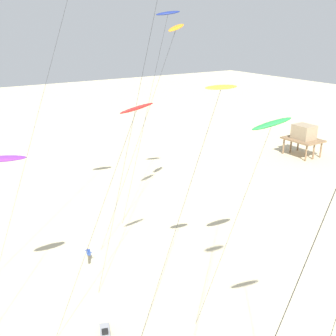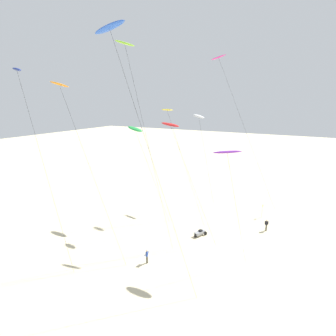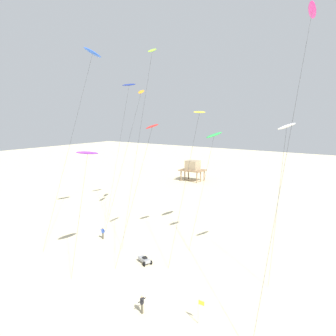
% 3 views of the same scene
% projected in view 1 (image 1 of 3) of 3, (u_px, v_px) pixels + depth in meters
% --- Properties ---
extents(kite_orange, '(1.45, 9.83, 20.90)m').
position_uv_depth(kite_orange, '(175.00, 32.00, 36.74)').
color(kite_orange, orange).
rests_on(kite_orange, ground).
extents(kite_navy, '(1.57, 7.24, 22.14)m').
position_uv_depth(kite_navy, '(167.00, 16.00, 40.23)').
color(kite_navy, navy).
rests_on(kite_navy, ground).
extents(kite_yellow, '(0.99, 7.52, 17.38)m').
position_uv_depth(kite_yellow, '(219.00, 93.00, 23.48)').
color(kite_yellow, yellow).
rests_on(kite_yellow, ground).
extents(kite_green, '(1.67, 7.77, 14.78)m').
position_uv_depth(kite_green, '(272.00, 125.00, 27.78)').
color(kite_green, green).
rests_on(kite_green, ground).
extents(kite_red, '(0.75, 8.19, 15.95)m').
position_uv_depth(kite_red, '(136.00, 112.00, 26.20)').
color(kite_red, red).
rests_on(kite_red, ground).
extents(kite_flyer_middle, '(0.63, 0.61, 1.67)m').
position_uv_depth(kite_flyer_middle, '(89.00, 255.00, 36.68)').
color(kite_flyer_middle, '#4C4738').
rests_on(kite_flyer_middle, ground).
extents(stilt_house, '(5.85, 4.57, 5.25)m').
position_uv_depth(stilt_house, '(304.00, 134.00, 66.21)').
color(stilt_house, '#846647').
rests_on(stilt_house, ground).
extents(beach_buggy, '(2.12, 1.45, 0.82)m').
position_uv_depth(beach_buggy, '(105.00, 334.00, 27.91)').
color(beach_buggy, gray).
rests_on(beach_buggy, ground).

